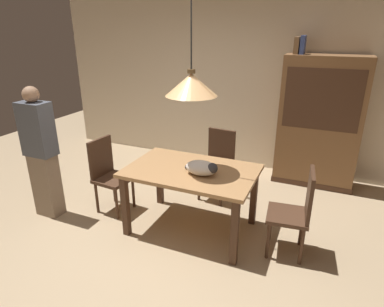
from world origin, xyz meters
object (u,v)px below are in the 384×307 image
cat_sleeping (202,168)px  pendant_lamp (191,84)px  person_standing (41,154)px  chair_far_back (218,161)px  hutch_bookcase (319,125)px  book_blue_wide (303,45)px  book_brown_thick (297,45)px  dining_table (191,178)px  chair_right_side (297,209)px  chair_left_side (108,172)px

cat_sleeping → pendant_lamp: size_ratio=0.30×
person_standing → chair_far_back: bearing=35.8°
hutch_bookcase → book_blue_wide: book_blue_wide is taller
pendant_lamp → book_blue_wide: pendant_lamp is taller
hutch_bookcase → book_brown_thick: bearing=179.8°
pendant_lamp → person_standing: (-1.75, -0.39, -0.86)m
book_blue_wide → dining_table: bearing=-114.3°
book_blue_wide → person_standing: 3.62m
chair_right_side → book_brown_thick: book_brown_thick is taller
chair_left_side → chair_right_side: size_ratio=1.00×
chair_far_back → dining_table: bearing=-90.5°
chair_right_side → book_blue_wide: bearing=99.1°
chair_left_side → chair_right_side: bearing=0.0°
cat_sleeping → person_standing: (-1.91, -0.31, -0.03)m
chair_right_side → pendant_lamp: bearing=-179.6°
chair_far_back → cat_sleeping: bearing=-81.0°
book_blue_wide → chair_left_side: bearing=-136.8°
chair_right_side → hutch_bookcase: hutch_bookcase is taller
chair_left_side → person_standing: bearing=-147.3°
chair_right_side → pendant_lamp: pendant_lamp is taller
book_blue_wide → chair_far_back: bearing=-130.5°
pendant_lamp → hutch_bookcase: size_ratio=0.70×
hutch_bookcase → person_standing: 3.69m
book_brown_thick → person_standing: book_brown_thick is taller
cat_sleeping → person_standing: size_ratio=0.25×
chair_far_back → book_blue_wide: bearing=49.5°
chair_right_side → pendant_lamp: (-1.13, -0.01, 1.15)m
chair_left_side → cat_sleeping: 1.33m
book_brown_thick → person_standing: bearing=-138.3°
book_brown_thick → person_standing: 3.56m
chair_right_side → book_brown_thick: size_ratio=3.88×
chair_far_back → book_brown_thick: (0.75, 0.97, 1.45)m
chair_left_side → pendant_lamp: size_ratio=0.72×
pendant_lamp → chair_far_back: bearing=89.5°
cat_sleeping → pendant_lamp: 0.86m
dining_table → chair_left_side: size_ratio=1.51×
chair_left_side → pendant_lamp: bearing=-0.4°
dining_table → cat_sleeping: size_ratio=3.58×
dining_table → book_blue_wide: 2.42m
cat_sleeping → pendant_lamp: bearing=153.2°
dining_table → pendant_lamp: bearing=76.0°
chair_left_side → chair_right_side: 2.26m
dining_table → hutch_bookcase: (1.18, 1.84, 0.24)m
hutch_bookcase → pendant_lamp: bearing=-122.5°
pendant_lamp → book_blue_wide: size_ratio=5.42×
pendant_lamp → hutch_bookcase: bearing=57.5°
chair_far_back → book_brown_thick: size_ratio=3.88×
hutch_bookcase → book_blue_wide: 1.13m
chair_right_side → person_standing: bearing=-172.0°
pendant_lamp → chair_left_side: bearing=179.6°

